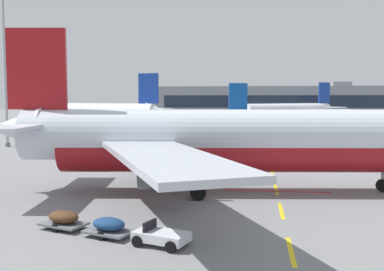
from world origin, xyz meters
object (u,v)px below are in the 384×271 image
object	(u,v)px
apron_light_mast_near	(4,39)
catering_truck	(117,142)
airliner_far_right	(93,114)
baggage_train	(109,227)
airliner_far_center	(290,112)
airliner_foreground	(217,140)
airliner_mid_left	(291,119)

from	to	relation	value
apron_light_mast_near	catering_truck	bearing A→B (deg)	-21.77
airliner_far_right	baggage_train	world-z (taller)	airliner_far_right
airliner_far_center	catering_truck	xyz separation A→B (m)	(-25.76, -62.63, -1.98)
airliner_foreground	apron_light_mast_near	bearing A→B (deg)	140.75
airliner_far_center	airliner_mid_left	bearing A→B (deg)	-94.23
airliner_far_right	apron_light_mast_near	size ratio (longest dim) A/B	1.33
airliner_foreground	apron_light_mast_near	distance (m)	43.80
airliner_far_center	catering_truck	distance (m)	67.75
airliner_foreground	airliner_mid_left	size ratio (longest dim) A/B	1.31
baggage_train	apron_light_mast_near	distance (m)	49.97
airliner_far_center	airliner_foreground	bearing A→B (deg)	-98.23
airliner_far_center	airliner_far_right	distance (m)	50.11
airliner_foreground	airliner_far_center	bearing A→B (deg)	81.77
airliner_far_right	airliner_foreground	bearing A→B (deg)	-61.08
airliner_mid_left	apron_light_mast_near	distance (m)	50.31
airliner_foreground	baggage_train	bearing A→B (deg)	-111.06
airliner_mid_left	catering_truck	bearing A→B (deg)	-126.42
airliner_far_right	baggage_train	size ratio (longest dim) A/B	3.85
airliner_far_center	baggage_train	bearing A→B (deg)	-99.91
catering_truck	airliner_mid_left	bearing A→B (deg)	53.58
airliner_far_right	catering_truck	distance (m)	38.62
airliner_far_right	catering_truck	bearing A→B (deg)	-65.37
airliner_foreground	catering_truck	size ratio (longest dim) A/B	4.95
airliner_far_right	airliner_far_center	bearing A→B (deg)	33.41
airliner_far_right	apron_light_mast_near	distance (m)	30.02
catering_truck	baggage_train	world-z (taller)	catering_truck
airliner_far_center	baggage_train	size ratio (longest dim) A/B	3.27
airliner_foreground	baggage_train	world-z (taller)	airliner_foreground
airliner_foreground	baggage_train	distance (m)	12.99
baggage_train	airliner_foreground	bearing A→B (deg)	68.94
catering_truck	apron_light_mast_near	xyz separation A→B (m)	(-18.81, 7.51, 13.82)
airliner_far_right	catering_truck	world-z (taller)	airliner_far_right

